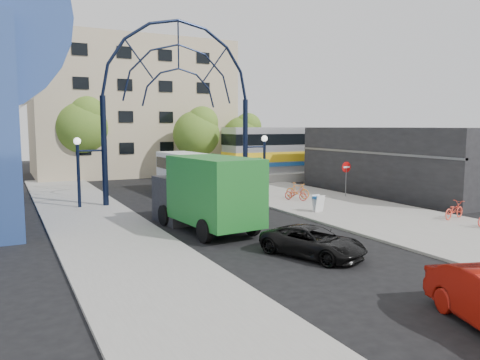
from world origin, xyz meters
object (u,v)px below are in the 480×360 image
street_name_sign (257,169)px  sandwich_board (318,201)px  tree_north_b (82,124)px  black_suv (313,242)px  bike_far_a (454,210)px  bike_near_a (296,194)px  bike_near_b (298,191)px  stop_sign (256,172)px  green_truck (205,193)px  tree_north_a (198,131)px  city_bus (198,175)px  gateway_arch (179,74)px  do_not_enter_sign (346,171)px  tree_north_c (244,134)px  train_car (339,148)px

street_name_sign → sandwich_board: (0.40, -6.62, -1.39)m
tree_north_b → black_suv: bearing=-83.0°
bike_far_a → bike_near_a: bearing=11.9°
street_name_sign → bike_near_b: size_ratio=1.54×
stop_sign → green_truck: size_ratio=0.34×
street_name_sign → tree_north_b: bearing=117.7°
tree_north_a → bike_far_a: 25.76m
sandwich_board → bike_near_a: (1.24, 4.17, -0.18)m
stop_sign → city_bus: (-2.94, 3.37, -0.39)m
city_bus → bike_far_a: 17.06m
gateway_arch → sandwich_board: 12.52m
green_truck → bike_near_a: (8.79, 5.11, -1.26)m
do_not_enter_sign → tree_north_c: tree_north_c is taller
bike_near_a → gateway_arch: bearing=122.8°
bike_near_b → bike_far_a: (3.51, -9.82, -0.07)m
sandwich_board → bike_far_a: bearing=-43.5°
tree_north_a → bike_near_b: (1.27, -15.17, -3.94)m
street_name_sign → sandwich_board: 6.78m
tree_north_b → bike_near_b: bearing=-59.5°
tree_north_c → tree_north_a: bearing=-161.6°
bike_near_b → sandwich_board: bearing=-137.5°
sandwich_board → tree_north_b: (-9.48, 23.95, 4.52)m
train_car → street_name_sign: bearing=-147.6°
black_suv → sandwich_board: bearing=31.6°
green_truck → black_suv: (1.91, -6.35, -1.23)m
train_car → bike_near_b: train_car is taller
do_not_enter_sign → train_car: (9.00, 12.00, 0.93)m
gateway_arch → black_suv: (-0.04, -15.31, -7.96)m
street_name_sign → bike_near_a: (1.64, -2.45, -1.57)m
street_name_sign → tree_north_c: (6.92, 15.33, 2.15)m
tree_north_c → black_suv: tree_north_c is taller
stop_sign → black_suv: bearing=-110.0°
tree_north_b → bike_near_a: 22.98m
stop_sign → city_bus: 4.49m
train_car → tree_north_b: bearing=161.6°
tree_north_a → stop_sign: bearing=-95.4°
gateway_arch → tree_north_b: gateway_arch is taller
tree_north_b → stop_sign: bearing=-64.2°
green_truck → city_bus: bearing=64.0°
stop_sign → black_suv: stop_sign is taller
tree_north_b → bike_far_a: tree_north_b is taller
stop_sign → city_bus: city_bus is taller
tree_north_b → green_truck: (1.92, -24.88, -3.44)m
do_not_enter_sign → bike_near_b: 3.91m
train_car → green_truck: 27.76m
do_not_enter_sign → black_suv: 15.87m
bike_far_a → bike_near_b: bearing=7.7°
gateway_arch → street_name_sign: gateway_arch is taller
bike_near_a → bike_near_b: size_ratio=0.92×
tree_north_c → bike_far_a: tree_north_c is taller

